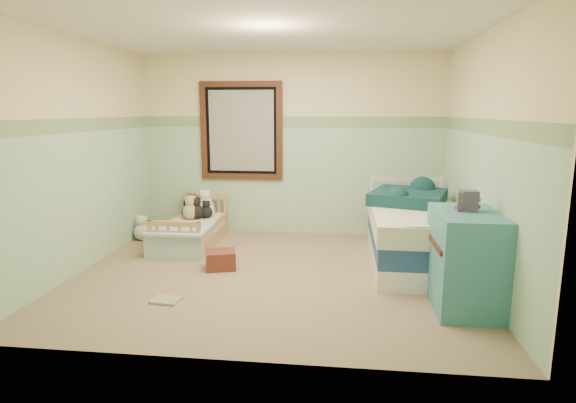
# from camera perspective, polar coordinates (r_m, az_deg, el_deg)

# --- Properties ---
(floor) EXTENTS (4.20, 3.60, 0.02)m
(floor) POSITION_cam_1_polar(r_m,az_deg,el_deg) (5.14, -1.88, -8.87)
(floor) COLOR #917B5E
(floor) RESTS_ON ground
(ceiling) EXTENTS (4.20, 3.60, 0.02)m
(ceiling) POSITION_cam_1_polar(r_m,az_deg,el_deg) (4.90, -2.07, 20.09)
(ceiling) COLOR silver
(ceiling) RESTS_ON wall_back
(wall_back) EXTENTS (4.20, 0.04, 2.50)m
(wall_back) POSITION_cam_1_polar(r_m,az_deg,el_deg) (6.64, 0.39, 6.77)
(wall_back) COLOR beige
(wall_back) RESTS_ON floor
(wall_front) EXTENTS (4.20, 0.04, 2.50)m
(wall_front) POSITION_cam_1_polar(r_m,az_deg,el_deg) (3.11, -6.99, 1.99)
(wall_front) COLOR beige
(wall_front) RESTS_ON floor
(wall_left) EXTENTS (0.04, 3.60, 2.50)m
(wall_left) POSITION_cam_1_polar(r_m,az_deg,el_deg) (5.58, -23.92, 5.06)
(wall_left) COLOR beige
(wall_left) RESTS_ON floor
(wall_right) EXTENTS (0.04, 3.60, 2.50)m
(wall_right) POSITION_cam_1_polar(r_m,az_deg,el_deg) (4.99, 22.67, 4.58)
(wall_right) COLOR beige
(wall_right) RESTS_ON floor
(wainscot_mint) EXTENTS (4.20, 0.01, 1.50)m
(wainscot_mint) POSITION_cam_1_polar(r_m,az_deg,el_deg) (6.68, 0.37, 2.48)
(wainscot_mint) COLOR #AACEAD
(wainscot_mint) RESTS_ON floor
(border_strip) EXTENTS (4.20, 0.01, 0.15)m
(border_strip) POSITION_cam_1_polar(r_m,az_deg,el_deg) (6.61, 0.38, 9.58)
(border_strip) COLOR #406C45
(border_strip) RESTS_ON wall_back
(window_frame) EXTENTS (1.16, 0.06, 1.36)m
(window_frame) POSITION_cam_1_polar(r_m,az_deg,el_deg) (6.70, -5.67, 8.47)
(window_frame) COLOR #3D2213
(window_frame) RESTS_ON wall_back
(window_blinds) EXTENTS (0.92, 0.01, 1.12)m
(window_blinds) POSITION_cam_1_polar(r_m,az_deg,el_deg) (6.71, -5.66, 8.48)
(window_blinds) COLOR #AFAFA7
(window_blinds) RESTS_ON window_frame
(toddler_bed_frame) EXTENTS (0.66, 1.32, 0.17)m
(toddler_bed_frame) POSITION_cam_1_polar(r_m,az_deg,el_deg) (6.37, -11.57, -4.27)
(toddler_bed_frame) COLOR #B47744
(toddler_bed_frame) RESTS_ON floor
(toddler_mattress) EXTENTS (0.60, 1.26, 0.12)m
(toddler_mattress) POSITION_cam_1_polar(r_m,az_deg,el_deg) (6.33, -11.62, -3.01)
(toddler_mattress) COLOR white
(toddler_mattress) RESTS_ON toddler_bed_frame
(patchwork_quilt) EXTENTS (0.71, 0.66, 0.03)m
(patchwork_quilt) POSITION_cam_1_polar(r_m,az_deg,el_deg) (5.94, -12.88, -3.24)
(patchwork_quilt) COLOR #78A8DF
(patchwork_quilt) RESTS_ON toddler_mattress
(plush_bed_brown) EXTENTS (0.20, 0.20, 0.20)m
(plush_bed_brown) POSITION_cam_1_polar(r_m,az_deg,el_deg) (6.81, -11.56, -0.64)
(plush_bed_brown) COLOR brown
(plush_bed_brown) RESTS_ON toddler_mattress
(plush_bed_white) EXTENTS (0.24, 0.24, 0.24)m
(plush_bed_white) POSITION_cam_1_polar(r_m,az_deg,el_deg) (6.75, -9.95, -0.55)
(plush_bed_white) COLOR white
(plush_bed_white) RESTS_ON toddler_mattress
(plush_bed_tan) EXTENTS (0.17, 0.17, 0.17)m
(plush_bed_tan) POSITION_cam_1_polar(r_m,az_deg,el_deg) (6.59, -11.74, -1.18)
(plush_bed_tan) COLOR tan
(plush_bed_tan) RESTS_ON toddler_mattress
(plush_bed_dark) EXTENTS (0.16, 0.16, 0.16)m
(plush_bed_dark) POSITION_cam_1_polar(r_m,az_deg,el_deg) (6.52, -9.82, -1.26)
(plush_bed_dark) COLOR black
(plush_bed_dark) RESTS_ON toddler_mattress
(plush_floor_cream) EXTENTS (0.23, 0.23, 0.23)m
(plush_floor_cream) POSITION_cam_1_polar(r_m,az_deg,el_deg) (6.70, -17.14, -3.52)
(plush_floor_cream) COLOR silver
(plush_floor_cream) RESTS_ON floor
(plush_floor_tan) EXTENTS (0.22, 0.22, 0.22)m
(plush_floor_tan) POSITION_cam_1_polar(r_m,az_deg,el_deg) (6.25, -15.88, -4.53)
(plush_floor_tan) COLOR tan
(plush_floor_tan) RESTS_ON floor
(twin_bed_frame) EXTENTS (0.94, 1.88, 0.22)m
(twin_bed_frame) POSITION_cam_1_polar(r_m,az_deg,el_deg) (5.60, 14.92, -6.26)
(twin_bed_frame) COLOR white
(twin_bed_frame) RESTS_ON floor
(twin_boxspring) EXTENTS (0.94, 1.88, 0.22)m
(twin_boxspring) POSITION_cam_1_polar(r_m,az_deg,el_deg) (5.54, 15.03, -4.09)
(twin_boxspring) COLOR navy
(twin_boxspring) RESTS_ON twin_bed_frame
(twin_mattress) EXTENTS (0.98, 1.92, 0.22)m
(twin_mattress) POSITION_cam_1_polar(r_m,az_deg,el_deg) (5.49, 15.15, -1.87)
(twin_mattress) COLOR silver
(twin_mattress) RESTS_ON twin_boxspring
(teal_blanket) EXTENTS (1.02, 1.05, 0.14)m
(teal_blanket) POSITION_cam_1_polar(r_m,az_deg,el_deg) (5.74, 14.32, 0.55)
(teal_blanket) COLOR #09282A
(teal_blanket) RESTS_ON twin_mattress
(dresser) EXTENTS (0.54, 0.86, 0.86)m
(dresser) POSITION_cam_1_polar(r_m,az_deg,el_deg) (4.48, 20.62, -6.62)
(dresser) COLOR teal
(dresser) RESTS_ON floor
(book_stack) EXTENTS (0.19, 0.16, 0.17)m
(book_stack) POSITION_cam_1_polar(r_m,az_deg,el_deg) (4.40, 20.92, -0.02)
(book_stack) COLOR brown
(book_stack) RESTS_ON dresser
(red_pillow) EXTENTS (0.39, 0.36, 0.20)m
(red_pillow) POSITION_cam_1_polar(r_m,az_deg,el_deg) (5.33, -8.14, -6.98)
(red_pillow) COLOR #A03926
(red_pillow) RESTS_ON floor
(floor_book) EXTENTS (0.28, 0.23, 0.02)m
(floor_book) POSITION_cam_1_polar(r_m,az_deg,el_deg) (4.58, -14.52, -11.46)
(floor_book) COLOR gold
(floor_book) RESTS_ON floor
(extra_plush_0) EXTENTS (0.18, 0.18, 0.18)m
(extra_plush_0) POSITION_cam_1_polar(r_m,az_deg,el_deg) (6.63, -11.91, -1.07)
(extra_plush_0) COLOR tan
(extra_plush_0) RESTS_ON toddler_mattress
(extra_plush_1) EXTENTS (0.21, 0.21, 0.21)m
(extra_plush_1) POSITION_cam_1_polar(r_m,az_deg,el_deg) (6.48, -11.68, -1.19)
(extra_plush_1) COLOR tan
(extra_plush_1) RESTS_ON toddler_mattress
(extra_plush_2) EXTENTS (0.16, 0.16, 0.16)m
(extra_plush_2) POSITION_cam_1_polar(r_m,az_deg,el_deg) (6.56, -12.02, -1.27)
(extra_plush_2) COLOR black
(extra_plush_2) RESTS_ON toddler_mattress
(extra_plush_3) EXTENTS (0.17, 0.17, 0.17)m
(extra_plush_3) POSITION_cam_1_polar(r_m,az_deg,el_deg) (6.59, -9.59, -1.09)
(extra_plush_3) COLOR silver
(extra_plush_3) RESTS_ON toddler_mattress
(extra_plush_4) EXTENTS (0.20, 0.20, 0.20)m
(extra_plush_4) POSITION_cam_1_polar(r_m,az_deg,el_deg) (6.49, -11.01, -1.20)
(extra_plush_4) COLOR black
(extra_plush_4) RESTS_ON toddler_mattress
(extra_plush_5) EXTENTS (0.19, 0.19, 0.19)m
(extra_plush_5) POSITION_cam_1_polar(r_m,az_deg,el_deg) (6.72, -11.56, -0.86)
(extra_plush_5) COLOR silver
(extra_plush_5) RESTS_ON toddler_mattress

